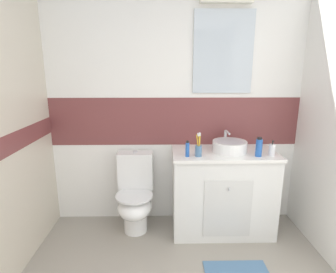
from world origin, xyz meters
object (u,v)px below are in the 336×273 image
object	(u,v)px
sink_basin	(230,146)
toothpaste_tube_upright	(187,149)
soap_dispenser	(272,150)
shampoo_bottle_tall	(259,147)
toothbrush_cup	(199,149)
toilet	(135,196)

from	to	relation	value
sink_basin	toothpaste_tube_upright	xyz separation A→B (m)	(-0.42, -0.15, 0.01)
soap_dispenser	shampoo_bottle_tall	world-z (taller)	shampoo_bottle_tall
toothpaste_tube_upright	soap_dispenser	bearing A→B (deg)	1.17
toothbrush_cup	shampoo_bottle_tall	distance (m)	0.56
toothbrush_cup	soap_dispenser	world-z (taller)	toothbrush_cup
toothbrush_cup	soap_dispenser	bearing A→B (deg)	0.71
sink_basin	toilet	size ratio (longest dim) A/B	0.46
shampoo_bottle_tall	toothbrush_cup	bearing A→B (deg)	178.84
shampoo_bottle_tall	toothpaste_tube_upright	world-z (taller)	shampoo_bottle_tall
toothbrush_cup	soap_dispenser	xyz separation A→B (m)	(0.69, 0.01, -0.01)
sink_basin	toothbrush_cup	world-z (taller)	toothbrush_cup
soap_dispenser	toothbrush_cup	bearing A→B (deg)	-179.29
shampoo_bottle_tall	toothpaste_tube_upright	size ratio (longest dim) A/B	1.20
soap_dispenser	toothpaste_tube_upright	world-z (taller)	toothpaste_tube_upright
sink_basin	toilet	bearing A→B (deg)	178.08
sink_basin	shampoo_bottle_tall	world-z (taller)	shampoo_bottle_tall
soap_dispenser	shampoo_bottle_tall	bearing A→B (deg)	-171.46
soap_dispenser	toilet	bearing A→B (deg)	172.92
shampoo_bottle_tall	soap_dispenser	bearing A→B (deg)	8.54
toothbrush_cup	shampoo_bottle_tall	world-z (taller)	toothbrush_cup
shampoo_bottle_tall	sink_basin	bearing A→B (deg)	147.32
sink_basin	shampoo_bottle_tall	distance (m)	0.28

